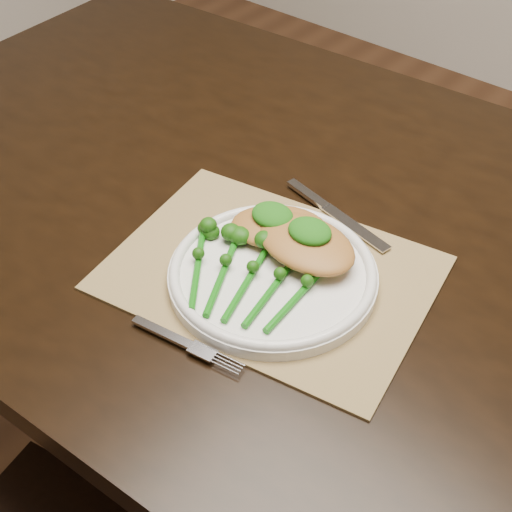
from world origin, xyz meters
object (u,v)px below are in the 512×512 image
Objects in this scene: broccolini_bundle at (246,283)px; dining_table at (304,389)px; chicken_fillet_left at (279,227)px; placemat at (270,273)px; dinner_plate at (273,273)px.

dining_table is at bearing 76.01° from broccolini_bundle.
dining_table is 7.77× the size of broccolini_bundle.
chicken_fillet_left is at bearing 86.58° from broccolini_bundle.
dining_table is at bearing 47.94° from chicken_fillet_left.
placemat is 3.11× the size of chicken_fillet_left.
dining_table is at bearing 86.34° from placemat.
chicken_fillet_left reaches higher than placemat.
placemat is 0.02m from dinner_plate.
placemat is at bearing 73.80° from broccolini_bundle.
chicken_fillet_left reaches higher than broccolini_bundle.
dinner_plate is (0.01, -0.01, 0.01)m from placemat.
dining_table is 0.41m from chicken_fillet_left.
broccolini_bundle is at bearing -96.80° from placemat.
broccolini_bundle is (0.00, -0.05, 0.02)m from placemat.
broccolini_bundle is at bearing -105.78° from chicken_fillet_left.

